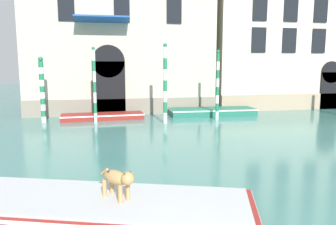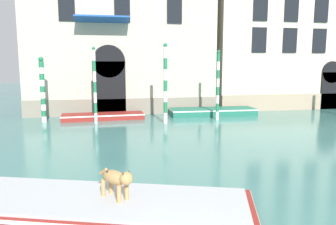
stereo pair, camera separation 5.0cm
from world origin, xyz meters
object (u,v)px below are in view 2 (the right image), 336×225
object	(u,v)px
boat_foreground	(53,206)
mooring_pole_3	(165,84)
mooring_pole_0	(43,90)
boat_moored_far	(213,112)
mooring_pole_1	(218,85)
dog_on_deck	(117,179)
mooring_pole_2	(95,85)
boat_moored_near_palazzo	(103,116)

from	to	relation	value
boat_foreground	mooring_pole_3	xyz separation A→B (m)	(4.61, 11.15, 2.01)
boat_foreground	mooring_pole_0	size ratio (longest dim) A/B	2.36
boat_moored_far	mooring_pole_1	size ratio (longest dim) A/B	1.36
mooring_pole_1	boat_moored_far	bearing A→B (deg)	80.35
boat_foreground	mooring_pole_0	distance (m)	13.11
boat_foreground	boat_moored_far	world-z (taller)	boat_foreground
boat_foreground	mooring_pole_0	xyz separation A→B (m)	(-2.36, 12.79, 1.65)
dog_on_deck	mooring_pole_2	bearing A→B (deg)	146.25
boat_foreground	mooring_pole_1	xyz separation A→B (m)	(7.98, 11.78, 1.85)
boat_moored_far	mooring_pole_2	bearing A→B (deg)	-166.24
boat_foreground	mooring_pole_3	size ratio (longest dim) A/B	1.98
dog_on_deck	mooring_pole_2	size ratio (longest dim) A/B	0.20
boat_moored_near_palazzo	boat_moored_far	world-z (taller)	boat_moored_far
boat_moored_far	mooring_pole_2	world-z (taller)	mooring_pole_2
boat_moored_near_palazzo	mooring_pole_1	distance (m)	7.34
mooring_pole_2	boat_foreground	bearing A→B (deg)	-93.09
mooring_pole_0	mooring_pole_1	bearing A→B (deg)	-5.60
dog_on_deck	boat_moored_far	world-z (taller)	dog_on_deck
boat_moored_far	boat_foreground	bearing A→B (deg)	-119.77
boat_foreground	mooring_pole_2	bearing A→B (deg)	105.34
boat_moored_far	mooring_pole_0	distance (m)	10.80
mooring_pole_0	mooring_pole_1	world-z (taller)	mooring_pole_1
boat_moored_near_palazzo	boat_moored_far	xyz separation A→B (m)	(7.23, 0.31, 0.05)
dog_on_deck	mooring_pole_1	distance (m)	13.93
dog_on_deck	boat_moored_near_palazzo	bearing A→B (deg)	144.20
boat_foreground	dog_on_deck	xyz separation A→B (m)	(1.41, -0.45, 0.71)
boat_moored_far	mooring_pole_3	world-z (taller)	mooring_pole_3
boat_foreground	boat_moored_far	bearing A→B (deg)	76.97
boat_moored_far	dog_on_deck	bearing A→B (deg)	-114.46
boat_foreground	mooring_pole_1	distance (m)	14.35
boat_moored_far	mooring_pole_0	size ratio (longest dim) A/B	1.50
boat_moored_near_palazzo	mooring_pole_2	distance (m)	2.44
mooring_pole_3	boat_moored_near_palazzo	bearing A→B (deg)	149.75
boat_moored_near_palazzo	mooring_pole_1	xyz separation A→B (m)	(6.93, -1.45, 1.94)
mooring_pole_1	mooring_pole_2	distance (m)	7.34
mooring_pole_0	boat_moored_near_palazzo	bearing A→B (deg)	7.22
mooring_pole_3	mooring_pole_1	bearing A→B (deg)	10.59
dog_on_deck	mooring_pole_3	size ratio (longest dim) A/B	0.19
dog_on_deck	boat_moored_near_palazzo	world-z (taller)	dog_on_deck
dog_on_deck	mooring_pole_0	bearing A→B (deg)	158.57
boat_foreground	mooring_pole_1	bearing A→B (deg)	74.31
boat_foreground	boat_moored_near_palazzo	xyz separation A→B (m)	(1.05, 13.23, -0.10)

